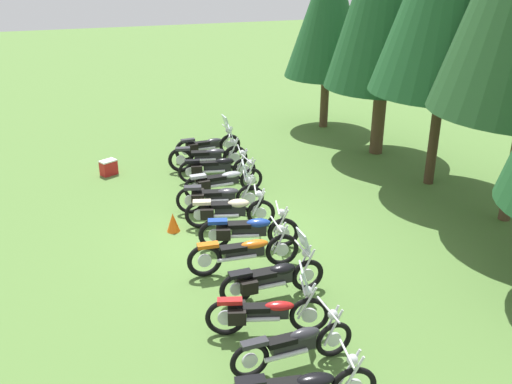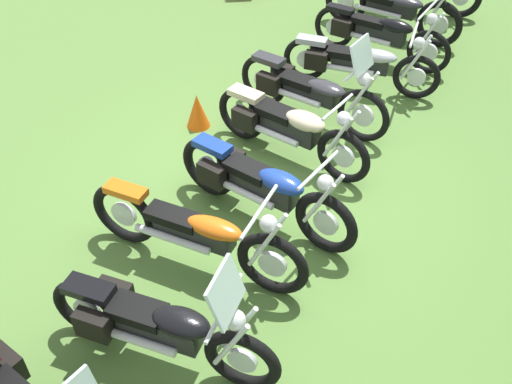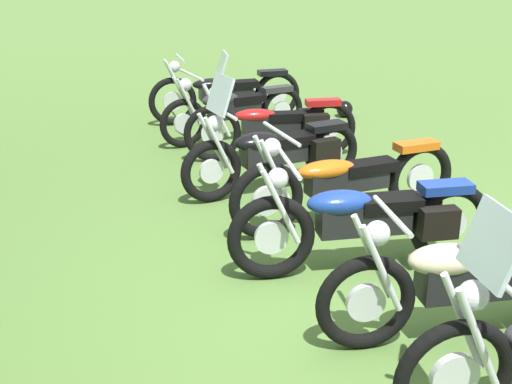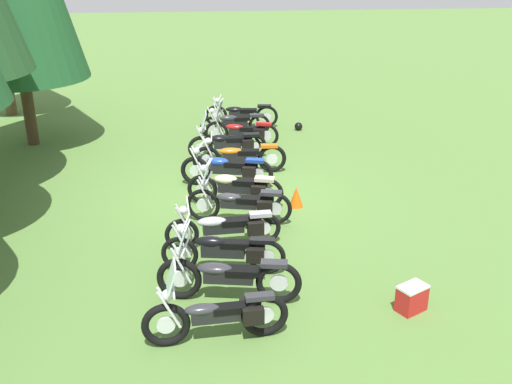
% 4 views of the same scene
% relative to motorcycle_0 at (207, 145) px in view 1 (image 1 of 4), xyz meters
% --- Properties ---
extents(ground_plane, '(80.00, 80.00, 0.00)m').
position_rel_motorcycle_0_xyz_m(ground_plane, '(5.61, -0.62, -0.45)').
color(ground_plane, '#547A38').
extents(motorcycle_0, '(0.61, 2.22, 1.38)m').
position_rel_motorcycle_0_xyz_m(motorcycle_0, '(0.00, 0.00, 0.00)').
color(motorcycle_0, black).
rests_on(motorcycle_0, ground_plane).
extents(motorcycle_1, '(0.79, 2.42, 1.39)m').
position_rel_motorcycle_0_xyz_m(motorcycle_1, '(1.07, -0.21, 0.03)').
color(motorcycle_1, black).
rests_on(motorcycle_1, ground_plane).
extents(motorcycle_2, '(0.84, 2.26, 1.00)m').
position_rel_motorcycle_0_xyz_m(motorcycle_2, '(2.01, -0.24, -0.00)').
color(motorcycle_2, black).
rests_on(motorcycle_2, ground_plane).
extents(motorcycle_3, '(0.77, 2.30, 0.99)m').
position_rel_motorcycle_0_xyz_m(motorcycle_3, '(3.01, -0.31, -0.02)').
color(motorcycle_3, black).
rests_on(motorcycle_3, ground_plane).
extents(motorcycle_4, '(0.90, 2.24, 1.38)m').
position_rel_motorcycle_0_xyz_m(motorcycle_4, '(4.08, -0.68, 0.02)').
color(motorcycle_4, black).
rests_on(motorcycle_4, ground_plane).
extents(motorcycle_5, '(0.90, 2.18, 1.01)m').
position_rel_motorcycle_0_xyz_m(motorcycle_5, '(4.97, -0.67, 0.01)').
color(motorcycle_5, black).
rests_on(motorcycle_5, ground_plane).
extents(motorcycle_6, '(0.94, 2.27, 1.02)m').
position_rel_motorcycle_0_xyz_m(motorcycle_6, '(6.15, -0.56, 0.01)').
color(motorcycle_6, black).
rests_on(motorcycle_6, ground_plane).
extents(motorcycle_7, '(0.78, 2.45, 1.03)m').
position_rel_motorcycle_0_xyz_m(motorcycle_7, '(7.06, -0.90, 0.00)').
color(motorcycle_7, black).
rests_on(motorcycle_7, ground_plane).
extents(motorcycle_8, '(0.71, 2.18, 1.35)m').
position_rel_motorcycle_0_xyz_m(motorcycle_8, '(8.19, -0.70, 0.01)').
color(motorcycle_8, black).
rests_on(motorcycle_8, ground_plane).
extents(motorcycle_9, '(0.85, 2.16, 1.37)m').
position_rel_motorcycle_0_xyz_m(motorcycle_9, '(9.24, -1.18, 0.01)').
color(motorcycle_9, black).
rests_on(motorcycle_9, ground_plane).
extents(motorcycle_10, '(0.77, 2.17, 0.99)m').
position_rel_motorcycle_0_xyz_m(motorcycle_10, '(10.20, -1.02, -0.02)').
color(motorcycle_10, black).
rests_on(motorcycle_10, ground_plane).
extents(pine_tree_0, '(3.09, 3.09, 6.63)m').
position_rel_motorcycle_0_xyz_m(pine_tree_0, '(-2.12, 5.09, 3.83)').
color(pine_tree_0, '#4C3823').
rests_on(pine_tree_0, ground_plane).
extents(picnic_cooler, '(0.50, 0.57, 0.46)m').
position_rel_motorcycle_0_xyz_m(picnic_cooler, '(0.45, -3.19, -0.22)').
color(picnic_cooler, red).
rests_on(picnic_cooler, ground_plane).
extents(traffic_cone, '(0.32, 0.32, 0.48)m').
position_rel_motorcycle_0_xyz_m(traffic_cone, '(4.77, -2.02, -0.21)').
color(traffic_cone, '#EA590F').
rests_on(traffic_cone, ground_plane).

